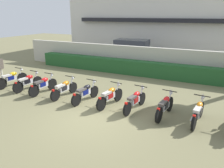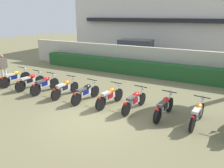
% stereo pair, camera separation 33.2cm
% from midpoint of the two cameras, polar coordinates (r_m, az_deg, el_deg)
% --- Properties ---
extents(ground, '(60.00, 60.00, 0.00)m').
position_cam_midpoint_polar(ground, '(8.68, -6.22, -9.05)').
color(ground, olive).
extents(building, '(21.73, 6.50, 6.43)m').
position_cam_midpoint_polar(building, '(23.68, 16.27, 15.45)').
color(building, silver).
rests_on(building, ground).
extents(compound_wall, '(20.64, 0.30, 1.81)m').
position_cam_midpoint_polar(compound_wall, '(15.02, 9.19, 6.05)').
color(compound_wall, '#BCB7A8').
rests_on(compound_wall, ground).
extents(hedge_row, '(16.52, 0.70, 0.96)m').
position_cam_midpoint_polar(hedge_row, '(14.46, 8.29, 3.91)').
color(hedge_row, '#235628').
rests_on(hedge_row, ground).
extents(parked_car, '(4.61, 2.32, 1.89)m').
position_cam_midpoint_polar(parked_car, '(18.64, 5.10, 8.57)').
color(parked_car, navy).
rests_on(parked_car, ground).
extents(motorcycle_in_row_0, '(0.60, 1.97, 0.98)m').
position_cam_midpoint_polar(motorcycle_in_row_0, '(13.54, -25.39, 1.31)').
color(motorcycle_in_row_0, black).
rests_on(motorcycle_in_row_0, ground).
extents(motorcycle_in_row_1, '(0.60, 1.85, 0.96)m').
position_cam_midpoint_polar(motorcycle_in_row_1, '(12.58, -21.88, 0.54)').
color(motorcycle_in_row_1, black).
rests_on(motorcycle_in_row_1, ground).
extents(motorcycle_in_row_2, '(0.60, 1.87, 0.97)m').
position_cam_midpoint_polar(motorcycle_in_row_2, '(11.75, -18.34, -0.21)').
color(motorcycle_in_row_2, black).
rests_on(motorcycle_in_row_2, ground).
extents(motorcycle_in_row_3, '(0.60, 1.87, 0.94)m').
position_cam_midpoint_polar(motorcycle_in_row_3, '(10.97, -13.25, -1.12)').
color(motorcycle_in_row_3, black).
rests_on(motorcycle_in_row_3, ground).
extents(motorcycle_in_row_4, '(0.60, 1.87, 0.94)m').
position_cam_midpoint_polar(motorcycle_in_row_4, '(10.21, -7.91, -2.22)').
color(motorcycle_in_row_4, black).
rests_on(motorcycle_in_row_4, ground).
extents(motorcycle_in_row_5, '(0.61, 1.91, 0.96)m').
position_cam_midpoint_polar(motorcycle_in_row_5, '(9.65, -1.52, -3.18)').
color(motorcycle_in_row_5, black).
rests_on(motorcycle_in_row_5, ground).
extents(motorcycle_in_row_6, '(0.60, 1.92, 0.94)m').
position_cam_midpoint_polar(motorcycle_in_row_6, '(9.26, 4.98, -4.25)').
color(motorcycle_in_row_6, black).
rests_on(motorcycle_in_row_6, ground).
extents(motorcycle_in_row_7, '(0.60, 1.86, 0.97)m').
position_cam_midpoint_polar(motorcycle_in_row_7, '(8.84, 12.57, -5.63)').
color(motorcycle_in_row_7, black).
rests_on(motorcycle_in_row_7, ground).
extents(motorcycle_in_row_8, '(0.60, 1.88, 0.96)m').
position_cam_midpoint_polar(motorcycle_in_row_8, '(8.67, 20.53, -6.89)').
color(motorcycle_in_row_8, black).
rests_on(motorcycle_in_row_8, ground).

